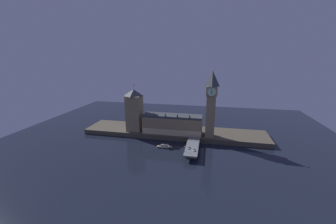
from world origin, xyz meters
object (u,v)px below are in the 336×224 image
clock_tower (211,102)px  street_lamp_near (185,148)px  car_southbound_lead (194,150)px  street_lamp_mid (198,142)px  victoria_tower (134,110)px  street_lamp_far (188,136)px  car_northbound_trail (189,148)px  boat_upstream (164,147)px

clock_tower → street_lamp_near: size_ratio=12.73×
car_southbound_lead → street_lamp_mid: 11.90m
victoria_tower → street_lamp_far: 73.54m
car_northbound_trail → street_lamp_far: size_ratio=0.60×
car_southbound_lead → boat_upstream: bearing=155.9°
clock_tower → street_lamp_far: bearing=-143.3°
street_lamp_mid → victoria_tower: bearing=156.2°
clock_tower → street_lamp_near: clock_tower is taller
street_lamp_mid → street_lamp_far: size_ratio=0.98×
car_southbound_lead → victoria_tower: bearing=149.0°
street_lamp_near → boat_upstream: (-23.64, 18.38, -8.93)m
car_northbound_trail → street_lamp_mid: 11.72m
car_northbound_trail → car_southbound_lead: 6.88m
car_southbound_lead → street_lamp_far: 27.32m
clock_tower → car_northbound_trail: bearing=-116.6°
street_lamp_near → street_lamp_far: bearing=90.0°
victoria_tower → street_lamp_near: size_ratio=9.58×
car_southbound_lead → boat_upstream: size_ratio=0.25×
car_southbound_lead → street_lamp_near: street_lamp_near is taller
street_lamp_far → clock_tower: bearing=36.7°
street_lamp_near → street_lamp_mid: street_lamp_mid is taller
car_northbound_trail → street_lamp_far: 22.14m
clock_tower → street_lamp_far: clock_tower is taller
victoria_tower → boat_upstream: size_ratio=3.30×
street_lamp_mid → car_northbound_trail: bearing=-142.0°
car_southbound_lead → street_lamp_far: bearing=109.0°
boat_upstream → victoria_tower: bearing=144.5°
car_northbound_trail → street_lamp_mid: street_lamp_mid is taller
street_lamp_far → street_lamp_mid: bearing=-50.8°
street_lamp_near → boat_upstream: bearing=142.1°
victoria_tower → street_lamp_mid: bearing=-23.8°
street_lamp_far → boat_upstream: bearing=-154.9°
victoria_tower → street_lamp_mid: 89.44m
car_southbound_lead → street_lamp_mid: bearing=73.6°
car_northbound_trail → clock_tower: bearing=63.4°
clock_tower → street_lamp_mid: (-10.36, -31.39, -34.65)m
street_lamp_mid → street_lamp_far: bearing=129.2°
street_lamp_near → street_lamp_mid: 19.00m
clock_tower → victoria_tower: (-90.09, 3.73, -14.43)m
victoria_tower → boat_upstream: bearing=-35.5°
car_southbound_lead → street_lamp_mid: street_lamp_mid is taller
victoria_tower → street_lamp_mid: size_ratio=8.41×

